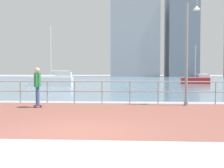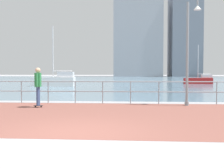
{
  "view_description": "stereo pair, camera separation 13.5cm",
  "coord_description": "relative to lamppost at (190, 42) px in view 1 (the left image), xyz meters",
  "views": [
    {
      "loc": [
        1.33,
        -6.97,
        1.58
      ],
      "look_at": [
        0.67,
        4.07,
        1.1
      ],
      "focal_mm": 44.18,
      "sensor_mm": 36.0,
      "label": 1
    },
    {
      "loc": [
        1.47,
        -6.96,
        1.58
      ],
      "look_at": [
        0.67,
        4.07,
        1.1
      ],
      "focal_mm": 44.18,
      "sensor_mm": 36.0,
      "label": 2
    }
  ],
  "objects": [
    {
      "name": "lamppost",
      "position": [
        0.0,
        0.0,
        0.0
      ],
      "size": [
        0.77,
        0.5,
        5.43
      ],
      "color": "gray",
      "rests_on": "ground"
    },
    {
      "name": "ground",
      "position": [
        -4.2,
        33.75,
        -3.0
      ],
      "size": [
        220.0,
        220.0,
        0.0
      ],
      "primitive_type": "plane",
      "color": "#9E9EA3"
    },
    {
      "name": "waterfront_railing",
      "position": [
        -4.2,
        0.53,
        -2.22
      ],
      "size": [
        25.25,
        0.06,
        1.13
      ],
      "color": "#8C99A3",
      "rests_on": "ground"
    },
    {
      "name": "tower_slate",
      "position": [
        -0.55,
        89.0,
        13.44
      ],
      "size": [
        17.35,
        10.92,
        34.54
      ],
      "color": "#A3A8B2",
      "rests_on": "ground"
    },
    {
      "name": "skateboarder",
      "position": [
        -6.91,
        -1.22,
        -1.93
      ],
      "size": [
        0.41,
        0.56,
        1.78
      ],
      "color": "black",
      "rests_on": "ground"
    },
    {
      "name": "brick_paving",
      "position": [
        -4.2,
        -3.2,
        -3.0
      ],
      "size": [
        28.0,
        7.46,
        0.01
      ],
      "primitive_type": "cube",
      "color": "brown",
      "rests_on": "ground"
    },
    {
      "name": "sailboat_navy",
      "position": [
        -11.36,
        17.08,
        -2.36
      ],
      "size": [
        4.83,
        1.62,
        6.73
      ],
      "color": "white",
      "rests_on": "ground"
    },
    {
      "name": "sailboat_blue",
      "position": [
        6.27,
        24.55,
        -2.5
      ],
      "size": [
        3.79,
        1.38,
        5.23
      ],
      "color": "#B21E1E",
      "rests_on": "ground"
    },
    {
      "name": "tower_concrete",
      "position": [
        16.33,
        89.63,
        12.8
      ],
      "size": [
        10.44,
        13.79,
        33.26
      ],
      "color": "slate",
      "rests_on": "ground"
    },
    {
      "name": "harbor_water",
      "position": [
        -4.2,
        45.53,
        -3.0
      ],
      "size": [
        180.0,
        88.0,
        0.0
      ],
      "primitive_type": "cube",
      "color": "slate",
      "rests_on": "ground"
    }
  ]
}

